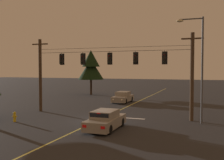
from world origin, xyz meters
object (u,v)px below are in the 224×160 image
at_px(traffic_light_centre, 109,59).
at_px(fire_hydrant, 15,116).
at_px(car_waiting_near_lane, 105,120).
at_px(car_oncoming_lead, 123,97).
at_px(tree_verge_far, 91,66).
at_px(traffic_light_rightmost, 164,58).
at_px(street_lamp_corner, 198,60).
at_px(traffic_light_left_inner, 83,59).
at_px(traffic_light_leftmost, 61,59).
at_px(traffic_light_right_inner, 135,58).

xyz_separation_m(traffic_light_centre, fire_hydrant, (-6.33, -5.34, -4.86)).
xyz_separation_m(car_waiting_near_lane, car_oncoming_lead, (-3.47, 15.11, -0.00)).
height_order(car_waiting_near_lane, tree_verge_far, tree_verge_far).
distance_m(traffic_light_rightmost, street_lamp_corner, 2.97).
distance_m(traffic_light_left_inner, traffic_light_centre, 2.74).
relative_size(traffic_light_leftmost, car_oncoming_lead, 0.28).
relative_size(traffic_light_left_inner, traffic_light_rightmost, 1.00).
xyz_separation_m(traffic_light_leftmost, fire_hydrant, (-1.27, -5.34, -4.86)).
bearing_deg(street_lamp_corner, car_waiting_near_lane, -144.49).
relative_size(street_lamp_corner, fire_hydrant, 10.03).
relative_size(traffic_light_right_inner, car_oncoming_lead, 0.28).
bearing_deg(traffic_light_left_inner, traffic_light_right_inner, 0.00).
height_order(traffic_light_left_inner, car_oncoming_lead, traffic_light_left_inner).
bearing_deg(traffic_light_left_inner, traffic_light_centre, 0.00).
xyz_separation_m(traffic_light_right_inner, car_waiting_near_lane, (-0.78, -5.32, -4.66)).
relative_size(traffic_light_leftmost, traffic_light_right_inner, 1.00).
distance_m(traffic_light_right_inner, car_oncoming_lead, 11.65).
distance_m(traffic_light_centre, street_lamp_corner, 7.91).
xyz_separation_m(car_waiting_near_lane, street_lamp_corner, (6.17, 4.40, 4.38)).
bearing_deg(traffic_light_right_inner, traffic_light_centre, 180.00).
bearing_deg(traffic_light_rightmost, car_waiting_near_lane, -122.26).
distance_m(traffic_light_left_inner, street_lamp_corner, 10.64).
xyz_separation_m(traffic_light_right_inner, fire_hydrant, (-8.80, -5.34, -4.86)).
relative_size(car_waiting_near_lane, street_lamp_corner, 0.51).
xyz_separation_m(traffic_light_centre, tree_verge_far, (-9.85, 17.57, -0.52)).
xyz_separation_m(traffic_light_centre, car_oncoming_lead, (-1.78, 9.79, -4.66)).
bearing_deg(car_oncoming_lead, tree_verge_far, 136.03).
bearing_deg(car_oncoming_lead, traffic_light_rightmost, -55.11).
distance_m(traffic_light_left_inner, traffic_light_right_inner, 5.21).
relative_size(traffic_light_rightmost, fire_hydrant, 1.45).
distance_m(traffic_light_rightmost, car_oncoming_lead, 12.81).
bearing_deg(car_waiting_near_lane, traffic_light_right_inner, 81.64).
bearing_deg(street_lamp_corner, traffic_light_rightmost, 161.90).
bearing_deg(traffic_light_left_inner, traffic_light_leftmost, 180.00).
bearing_deg(traffic_light_right_inner, traffic_light_rightmost, 0.00).
height_order(traffic_light_right_inner, street_lamp_corner, street_lamp_corner).
xyz_separation_m(traffic_light_rightmost, street_lamp_corner, (2.81, -0.92, -0.27)).
bearing_deg(car_waiting_near_lane, traffic_light_left_inner, 129.77).
bearing_deg(traffic_light_right_inner, fire_hydrant, -148.73).
xyz_separation_m(traffic_light_centre, street_lamp_corner, (7.86, -0.92, -0.27)).
relative_size(car_oncoming_lead, tree_verge_far, 0.59).
height_order(traffic_light_leftmost, traffic_light_left_inner, same).
xyz_separation_m(traffic_light_right_inner, car_oncoming_lead, (-4.25, 9.79, -4.66)).
relative_size(traffic_light_right_inner, street_lamp_corner, 0.14).
height_order(traffic_light_leftmost, traffic_light_right_inner, same).
xyz_separation_m(traffic_light_right_inner, street_lamp_corner, (5.39, -0.92, -0.27)).
bearing_deg(traffic_light_centre, car_oncoming_lead, 100.32).
xyz_separation_m(traffic_light_left_inner, traffic_light_rightmost, (7.79, 0.00, 0.00)).
bearing_deg(traffic_light_centre, traffic_light_rightmost, 0.00).
bearing_deg(traffic_light_right_inner, car_waiting_near_lane, -98.36).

